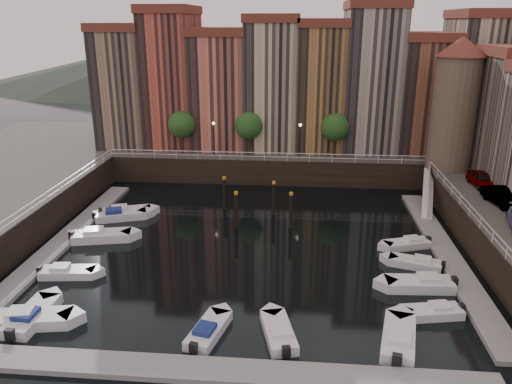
# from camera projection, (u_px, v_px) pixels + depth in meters

# --- Properties ---
(ground) EXTENTS (200.00, 200.00, 0.00)m
(ground) POSITION_uv_depth(u_px,v_px,m) (251.00, 243.00, 43.12)
(ground) COLOR black
(ground) RESTS_ON ground
(quay_far) EXTENTS (80.00, 20.00, 3.00)m
(quay_far) POSITION_uv_depth(u_px,v_px,m) (270.00, 152.00, 67.13)
(quay_far) COLOR black
(quay_far) RESTS_ON ground
(dock_left) EXTENTS (2.00, 28.00, 0.35)m
(dock_left) POSITION_uv_depth(u_px,v_px,m) (65.00, 239.00, 43.48)
(dock_left) COLOR gray
(dock_left) RESTS_ON ground
(dock_right) EXTENTS (2.00, 28.00, 0.35)m
(dock_right) POSITION_uv_depth(u_px,v_px,m) (446.00, 254.00, 40.76)
(dock_right) COLOR gray
(dock_right) RESTS_ON ground
(dock_near) EXTENTS (30.00, 2.00, 0.35)m
(dock_near) POSITION_uv_depth(u_px,v_px,m) (220.00, 371.00, 27.04)
(dock_near) COLOR gray
(dock_near) RESTS_ON ground
(mountains) EXTENTS (145.00, 100.00, 18.00)m
(mountains) POSITION_uv_depth(u_px,v_px,m) (294.00, 59.00, 144.06)
(mountains) COLOR #2D382D
(mountains) RESTS_ON ground
(far_terrace) EXTENTS (48.70, 10.30, 17.50)m
(far_terrace) POSITION_uv_depth(u_px,v_px,m) (296.00, 83.00, 61.43)
(far_terrace) COLOR #896F57
(far_terrace) RESTS_ON quay_far
(corner_tower) EXTENTS (5.20, 5.20, 13.80)m
(corner_tower) POSITION_uv_depth(u_px,v_px,m) (455.00, 102.00, 51.80)
(corner_tower) COLOR #6B5B4C
(corner_tower) RESTS_ON quay_right
(promenade_trees) EXTENTS (21.20, 3.20, 5.20)m
(promenade_trees) POSITION_uv_depth(u_px,v_px,m) (254.00, 126.00, 58.25)
(promenade_trees) COLOR black
(promenade_trees) RESTS_ON quay_far
(street_lamps) EXTENTS (10.36, 0.36, 4.18)m
(street_lamps) POSITION_uv_depth(u_px,v_px,m) (257.00, 134.00, 57.50)
(street_lamps) COLOR black
(street_lamps) RESTS_ON quay_far
(railings) EXTENTS (36.08, 34.04, 0.52)m
(railings) POSITION_uv_depth(u_px,v_px,m) (256.00, 184.00, 46.49)
(railings) COLOR white
(railings) RESTS_ON ground
(gangway) EXTENTS (2.78, 8.32, 3.73)m
(gangway) POSITION_uv_depth(u_px,v_px,m) (428.00, 191.00, 50.49)
(gangway) COLOR white
(gangway) RESTS_ON ground
(mooring_pilings) EXTENTS (7.15, 4.82, 3.78)m
(mooring_pilings) POSITION_uv_depth(u_px,v_px,m) (256.00, 203.00, 47.73)
(mooring_pilings) COLOR black
(mooring_pilings) RESTS_ON ground
(boat_left_0) EXTENTS (5.25, 2.64, 1.18)m
(boat_left_0) POSITION_uv_depth(u_px,v_px,m) (30.00, 319.00, 31.38)
(boat_left_0) COLOR silver
(boat_left_0) RESTS_ON ground
(boat_left_1) EXTENTS (4.37, 1.99, 0.98)m
(boat_left_1) POSITION_uv_depth(u_px,v_px,m) (67.00, 272.00, 37.40)
(boat_left_1) COLOR silver
(boat_left_1) RESTS_ON ground
(boat_left_2) EXTENTS (5.38, 2.94, 1.20)m
(boat_left_2) POSITION_uv_depth(u_px,v_px,m) (101.00, 236.00, 43.54)
(boat_left_2) COLOR silver
(boat_left_2) RESTS_ON ground
(boat_left_3) EXTENTS (5.15, 3.33, 1.16)m
(boat_left_3) POSITION_uv_depth(u_px,v_px,m) (120.00, 215.00, 48.25)
(boat_left_3) COLOR silver
(boat_left_3) RESTS_ON ground
(boat_left_4) EXTENTS (5.10, 3.25, 1.15)m
(boat_left_4) POSITION_uv_depth(u_px,v_px,m) (125.00, 212.00, 49.06)
(boat_left_4) COLOR silver
(boat_left_4) RESTS_ON ground
(boat_right_0) EXTENTS (4.23, 2.21, 0.95)m
(boat_right_0) POSITION_uv_depth(u_px,v_px,m) (433.00, 312.00, 32.30)
(boat_right_0) COLOR silver
(boat_right_0) RESTS_ON ground
(boat_right_1) EXTENTS (5.09, 2.09, 1.16)m
(boat_right_1) POSITION_uv_depth(u_px,v_px,m) (421.00, 284.00, 35.60)
(boat_right_1) COLOR silver
(boat_right_1) RESTS_ON ground
(boat_right_2) EXTENTS (4.31, 2.64, 0.97)m
(boat_right_2) POSITION_uv_depth(u_px,v_px,m) (416.00, 263.00, 38.82)
(boat_right_2) COLOR silver
(boat_right_2) RESTS_ON ground
(boat_right_3) EXTENTS (4.22, 2.61, 0.95)m
(boat_right_3) POSITION_uv_depth(u_px,v_px,m) (408.00, 244.00, 42.20)
(boat_right_3) COLOR silver
(boat_right_3) RESTS_ON ground
(boat_near_0) EXTENTS (1.94, 4.90, 1.12)m
(boat_near_0) POSITION_uv_depth(u_px,v_px,m) (31.00, 316.00, 31.72)
(boat_near_0) COLOR silver
(boat_near_0) RESTS_ON ground
(boat_near_1) EXTENTS (2.47, 4.44, 0.99)m
(boat_near_1) POSITION_uv_depth(u_px,v_px,m) (208.00, 331.00, 30.29)
(boat_near_1) COLOR silver
(boat_near_1) RESTS_ON ground
(boat_near_2) EXTENTS (2.58, 4.57, 1.02)m
(boat_near_2) POSITION_uv_depth(u_px,v_px,m) (279.00, 333.00, 30.09)
(boat_near_2) COLOR silver
(boat_near_2) RESTS_ON ground
(boat_near_3) EXTENTS (2.86, 5.23, 1.17)m
(boat_near_3) POSITION_uv_depth(u_px,v_px,m) (399.00, 339.00, 29.45)
(boat_near_3) COLOR silver
(boat_near_3) RESTS_ON ground
(car_a) EXTENTS (2.02, 4.39, 1.46)m
(car_a) POSITION_uv_depth(u_px,v_px,m) (482.00, 180.00, 47.83)
(car_a) COLOR gray
(car_a) RESTS_ON quay_right
(car_b) EXTENTS (2.47, 4.84, 1.52)m
(car_b) POSITION_uv_depth(u_px,v_px,m) (503.00, 198.00, 42.89)
(car_b) COLOR gray
(car_b) RESTS_ON quay_right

